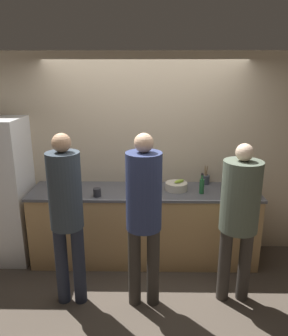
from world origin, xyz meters
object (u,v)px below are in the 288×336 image
object	(u,v)px
person_left	(66,208)
person_center	(144,208)
person_right	(239,209)
fruit_bowl	(176,186)
utensil_crock	(206,179)
cup_white	(255,193)
cup_black	(97,192)
bottle_green	(202,186)
bottle_amber	(149,188)
bottle_dark	(223,188)

from	to	relation	value
person_left	person_center	xyz separation A→B (m)	(0.76, -0.02, 0.02)
person_right	fruit_bowl	bearing A→B (deg)	125.46
utensil_crock	cup_white	bearing A→B (deg)	-40.55
utensil_crock	cup_black	world-z (taller)	utensil_crock
bottle_green	cup_black	size ratio (longest dim) A/B	2.56
bottle_amber	bottle_dark	xyz separation A→B (m)	(0.90, 0.14, -0.04)
bottle_amber	bottle_green	distance (m)	0.64
person_center	cup_white	xyz separation A→B (m)	(1.29, 0.68, -0.10)
person_center	utensil_crock	distance (m)	1.36
person_left	bottle_dark	distance (m)	1.89
utensil_crock	bottle_dark	xyz separation A→B (m)	(0.17, -0.30, -0.01)
cup_black	bottle_green	bearing A→B (deg)	5.35
person_left	fruit_bowl	bearing A→B (deg)	36.73
cup_white	person_center	bearing A→B (deg)	-152.30
person_center	cup_white	size ratio (longest dim) A/B	20.98
bottle_amber	person_left	bearing A→B (deg)	-141.44
person_center	bottle_amber	size ratio (longest dim) A/B	7.36
fruit_bowl	cup_black	bearing A→B (deg)	-166.49
person_left	bottle_green	world-z (taller)	person_left
person_right	fruit_bowl	size ratio (longest dim) A/B	6.34
person_center	bottle_dark	distance (m)	1.25
bottle_green	cup_black	distance (m)	1.25
utensil_crock	cup_black	bearing A→B (deg)	-161.12
fruit_bowl	utensil_crock	bearing A→B (deg)	30.36
cup_black	person_right	bearing A→B (deg)	-20.45
person_left	utensil_crock	world-z (taller)	person_left
utensil_crock	bottle_green	size ratio (longest dim) A/B	0.98
bottle_green	cup_black	xyz separation A→B (m)	(-1.24, -0.12, -0.05)
utensil_crock	fruit_bowl	bearing A→B (deg)	-149.64
bottle_dark	cup_white	xyz separation A→B (m)	(0.34, -0.13, -0.01)
bottle_amber	cup_white	world-z (taller)	bottle_amber
bottle_amber	cup_white	distance (m)	1.24
person_left	cup_white	distance (m)	2.16
person_left	person_center	distance (m)	0.76
utensil_crock	cup_white	xyz separation A→B (m)	(0.50, -0.43, -0.02)
person_left	bottle_green	distance (m)	1.63
utensil_crock	cup_black	xyz separation A→B (m)	(-1.34, -0.46, -0.02)
person_left	person_right	distance (m)	1.72
bottle_dark	bottle_green	bearing A→B (deg)	-171.14
person_right	bottle_amber	xyz separation A→B (m)	(-0.90, 0.58, 0.00)
utensil_crock	bottle_green	bearing A→B (deg)	-106.71
cup_black	person_left	bearing A→B (deg)	-107.91
person_center	person_right	distance (m)	0.96
person_center	cup_black	bearing A→B (deg)	130.68
cup_white	person_right	bearing A→B (deg)	-119.66
fruit_bowl	bottle_amber	bearing A→B (deg)	-147.99
fruit_bowl	bottle_dark	world-z (taller)	bottle_dark
bottle_dark	person_center	bearing A→B (deg)	-139.63
bottle_amber	bottle_dark	bearing A→B (deg)	9.03
bottle_dark	cup_white	bearing A→B (deg)	-21.07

